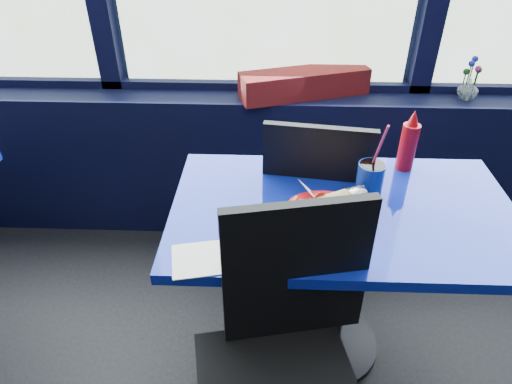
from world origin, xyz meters
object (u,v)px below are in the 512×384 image
Objects in this scene: near_table at (338,247)px; planter_box at (304,83)px; chair_near_back at (307,200)px; soda_cup at (370,182)px; food_basket at (326,210)px; flower_vase at (469,87)px; ketchup_bottle at (408,143)px; chair_near_front at (286,348)px.

planter_box is (-0.10, 0.87, 0.30)m from near_table.
planter_box is at bearing -81.69° from chair_near_back.
food_basket is at bearing -144.65° from soda_cup.
chair_near_back reaches higher than planter_box.
soda_cup is (0.19, -0.82, -0.04)m from planter_box.
flower_vase is 0.84× the size of ketchup_bottle.
near_table is 4.27× the size of food_basket.
soda_cup is at bearing 132.69° from chair_near_back.
planter_box reaches higher than near_table.
planter_box is at bearing 89.10° from food_basket.
ketchup_bottle is (0.47, 0.73, 0.28)m from chair_near_front.
soda_cup is (-0.60, -0.80, -0.03)m from flower_vase.
planter_box is at bearing 74.10° from chair_near_front.
soda_cup reaches higher than planter_box.
flower_vase is 1.01m from soda_cup.
near_table is 1.19× the size of chair_near_front.
near_table is at bearing -128.98° from flower_vase.
ketchup_bottle is (0.37, -0.04, 0.30)m from chair_near_back.
near_table is 0.48m from ketchup_bottle.
food_basket is at bearing -138.67° from near_table.
flower_vase is at bearing 53.08° from soda_cup.
chair_near_front is 1.61m from flower_vase.
chair_near_front is at bearing -122.75° from ketchup_bottle.
food_basket is at bearing -129.73° from flower_vase.
chair_near_front reaches higher than planter_box.
ketchup_bottle is at bearing 45.72° from chair_near_front.
flower_vase is (0.79, 0.54, 0.31)m from chair_near_back.
chair_near_back is 0.63m from planter_box.
near_table is 0.50m from chair_near_front.
ketchup_bottle is (-0.42, -0.58, -0.00)m from flower_vase.
flower_vase reaches higher than chair_near_back.
planter_box is 2.27× the size of food_basket.
flower_vase reaches higher than ketchup_bottle.
chair_near_back is 3.07× the size of soda_cup.
flower_vase is (0.69, 0.85, 0.29)m from near_table.
soda_cup is at bearing -95.61° from planter_box.
planter_box is 0.79m from flower_vase.
chair_near_front reaches higher than near_table.
chair_near_back reaches higher than near_table.
food_basket is (-0.76, -0.92, -0.08)m from flower_vase.
near_table is 5.78× the size of flower_vase.
food_basket is 0.48m from ketchup_bottle.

